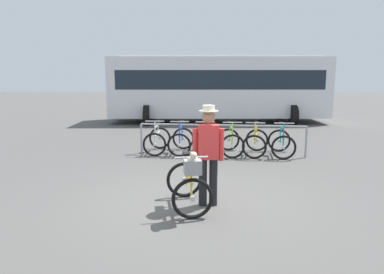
# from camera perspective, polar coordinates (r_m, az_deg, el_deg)

# --- Properties ---
(ground_plane) EXTENTS (80.00, 80.00, 0.00)m
(ground_plane) POSITION_cam_1_polar(r_m,az_deg,el_deg) (6.37, -0.05, -10.39)
(ground_plane) COLOR #514F4C
(bike_rack_rail) EXTENTS (4.59, 0.45, 0.88)m
(bike_rack_rail) POSITION_cam_1_polar(r_m,az_deg,el_deg) (9.80, 4.80, 1.03)
(bike_rack_rail) COLOR #99999E
(bike_rack_rail) RESTS_ON ground
(racked_bike_white) EXTENTS (0.69, 1.12, 0.97)m
(racked_bike_white) POSITION_cam_1_polar(r_m,az_deg,el_deg) (10.26, -5.60, -0.46)
(racked_bike_white) COLOR black
(racked_bike_white) RESTS_ON ground
(racked_bike_blue) EXTENTS (0.72, 1.14, 0.98)m
(racked_bike_blue) POSITION_cam_1_polar(r_m,az_deg,el_deg) (10.13, -1.73, -0.55)
(racked_bike_blue) COLOR black
(racked_bike_blue) RESTS_ON ground
(racked_bike_black) EXTENTS (0.72, 1.15, 0.98)m
(racked_bike_black) POSITION_cam_1_polar(r_m,az_deg,el_deg) (10.05, 2.22, -0.64)
(racked_bike_black) COLOR black
(racked_bike_black) RESTS_ON ground
(racked_bike_lime) EXTENTS (0.70, 1.13, 0.97)m
(racked_bike_lime) POSITION_cam_1_polar(r_m,az_deg,el_deg) (10.02, 6.21, -0.72)
(racked_bike_lime) COLOR black
(racked_bike_lime) RESTS_ON ground
(racked_bike_yellow) EXTENTS (0.88, 1.22, 0.97)m
(racked_bike_yellow) POSITION_cam_1_polar(r_m,az_deg,el_deg) (10.04, 10.20, -0.80)
(racked_bike_yellow) COLOR black
(racked_bike_yellow) RESTS_ON ground
(racked_bike_teal) EXTENTS (0.76, 1.16, 0.97)m
(racked_bike_teal) POSITION_cam_1_polar(r_m,az_deg,el_deg) (10.11, 14.17, -0.88)
(racked_bike_teal) COLOR black
(racked_bike_teal) RESTS_ON ground
(featured_bicycle) EXTENTS (0.84, 1.25, 1.09)m
(featured_bicycle) POSITION_cam_1_polar(r_m,az_deg,el_deg) (5.87, -0.46, -7.20)
(featured_bicycle) COLOR black
(featured_bicycle) RESTS_ON ground
(person_with_featured_bike) EXTENTS (0.53, 0.32, 1.72)m
(person_with_featured_bike) POSITION_cam_1_polar(r_m,az_deg,el_deg) (5.97, 2.63, -2.32)
(person_with_featured_bike) COLOR black
(person_with_featured_bike) RESTS_ON ground
(bus_distant) EXTENTS (10.09, 3.67, 3.08)m
(bus_distant) POSITION_cam_1_polar(r_m,az_deg,el_deg) (16.91, 4.23, 8.33)
(bus_distant) COLOR silver
(bus_distant) RESTS_ON ground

